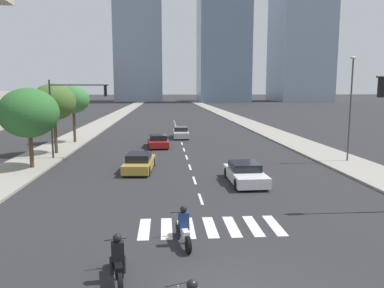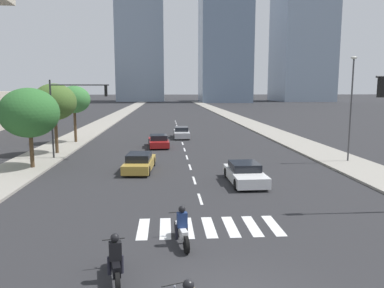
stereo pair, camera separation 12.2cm
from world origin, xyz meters
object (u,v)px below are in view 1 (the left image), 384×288
motorcycle_lead (118,262)px  motorcycle_trailing (183,229)px  traffic_signal_far (72,105)px  street_tree_nearest (29,113)px  sedan_gold_1 (139,163)px  sedan_red_2 (158,141)px  sedan_white_0 (245,174)px  sedan_silver_3 (181,133)px  street_tree_third (73,100)px  street_tree_second (54,102)px  street_lamp_east (351,102)px

motorcycle_lead → motorcycle_trailing: bearing=-51.2°
traffic_signal_far → street_tree_nearest: bearing=-119.2°
sedan_gold_1 → sedan_red_2: size_ratio=1.08×
sedan_white_0 → sedan_red_2: size_ratio=1.01×
motorcycle_trailing → sedan_silver_3: bearing=-12.0°
street_tree_nearest → street_tree_third: (0.00, 12.96, 0.57)m
sedan_gold_1 → street_tree_second: 11.13m
motorcycle_trailing → street_tree_nearest: street_tree_nearest is taller
sedan_gold_1 → street_tree_nearest: bearing=86.6°
street_lamp_east → street_tree_second: size_ratio=1.32×
sedan_white_0 → street_tree_third: size_ratio=0.78×
sedan_red_2 → sedan_silver_3: 7.40m
traffic_signal_far → street_tree_third: (-2.06, 9.26, 0.15)m
sedan_white_0 → sedan_red_2: bearing=-160.6°
sedan_white_0 → street_lamp_east: size_ratio=0.57×
sedan_white_0 → sedan_red_2: (-5.48, 14.57, 0.00)m
motorcycle_lead → street_tree_second: size_ratio=0.37×
street_lamp_east → motorcycle_lead: bearing=-132.6°
motorcycle_trailing → sedan_white_0: 9.77m
motorcycle_trailing → sedan_silver_3: motorcycle_trailing is taller
motorcycle_lead → street_tree_nearest: street_tree_nearest is taller
sedan_white_0 → sedan_gold_1: 7.66m
motorcycle_trailing → street_tree_nearest: size_ratio=0.39×
sedan_silver_3 → traffic_signal_far: 16.34m
sedan_gold_1 → street_tree_second: (-7.61, 7.09, 3.96)m
sedan_silver_3 → street_tree_second: size_ratio=0.80×
sedan_silver_3 → traffic_signal_far: traffic_signal_far is taller
sedan_gold_1 → street_tree_third: (-7.61, 13.97, 3.98)m
motorcycle_trailing → motorcycle_lead: bearing=130.5°
street_tree_third → sedan_silver_3: bearing=18.0°
sedan_silver_3 → street_tree_second: (-11.29, -10.56, 3.95)m
motorcycle_trailing → street_tree_third: (-10.00, 26.65, 3.98)m
motorcycle_trailing → traffic_signal_far: 19.50m
motorcycle_lead → motorcycle_trailing: same height
traffic_signal_far → street_lamp_east: (21.44, -2.92, 0.29)m
street_tree_third → motorcycle_lead: bearing=-74.8°
street_tree_second → street_tree_third: bearing=90.0°
sedan_gold_1 → street_tree_nearest: street_tree_nearest is taller
motorcycle_trailing → street_lamp_east: street_lamp_east is taller
street_lamp_east → street_tree_nearest: (-23.51, -0.78, -0.71)m
sedan_gold_1 → traffic_signal_far: (-5.55, 4.72, 3.84)m
sedan_white_0 → street_lamp_east: street_lamp_east is taller
sedan_gold_1 → street_lamp_east: bearing=-79.3°
sedan_silver_3 → street_tree_third: street_tree_third is taller
street_tree_third → street_tree_second: bearing=-90.0°
sedan_red_2 → traffic_signal_far: 9.75m
street_tree_third → sedan_white_0: bearing=-51.4°
sedan_white_0 → street_tree_third: 23.16m
traffic_signal_far → street_tree_second: size_ratio=1.04×
traffic_signal_far → street_tree_third: 9.48m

